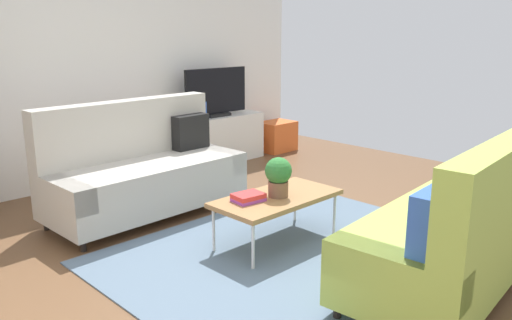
{
  "coord_description": "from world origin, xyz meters",
  "views": [
    {
      "loc": [
        -2.82,
        -2.84,
        1.77
      ],
      "look_at": [
        0.28,
        0.32,
        0.65
      ],
      "focal_mm": 36.24,
      "sensor_mm": 36.0,
      "label": 1
    }
  ],
  "objects_px": {
    "coffee_table": "(277,199)",
    "vase_0": "(178,115)",
    "storage_trunk": "(277,136)",
    "table_book_0": "(248,200)",
    "couch_beige": "(143,170)",
    "couch_green": "(458,230)",
    "vase_1": "(190,113)",
    "potted_plant": "(278,175)",
    "tv": "(216,93)",
    "bottle_0": "(205,110)",
    "tv_console": "(216,139)"
  },
  "relations": [
    {
      "from": "tv",
      "to": "vase_0",
      "type": "height_order",
      "value": "tv"
    },
    {
      "from": "couch_beige",
      "to": "couch_green",
      "type": "height_order",
      "value": "same"
    },
    {
      "from": "couch_green",
      "to": "vase_1",
      "type": "xyz_separation_m",
      "value": [
        0.76,
        3.96,
        0.28
      ]
    },
    {
      "from": "potted_plant",
      "to": "tv_console",
      "type": "bearing_deg",
      "value": 60.23
    },
    {
      "from": "couch_beige",
      "to": "tv_console",
      "type": "relative_size",
      "value": 1.37
    },
    {
      "from": "vase_0",
      "to": "bottle_0",
      "type": "xyz_separation_m",
      "value": [
        0.36,
        -0.09,
        0.04
      ]
    },
    {
      "from": "tv_console",
      "to": "vase_1",
      "type": "distance_m",
      "value": 0.56
    },
    {
      "from": "couch_beige",
      "to": "potted_plant",
      "type": "distance_m",
      "value": 1.49
    },
    {
      "from": "storage_trunk",
      "to": "table_book_0",
      "type": "bearing_deg",
      "value": -140.32
    },
    {
      "from": "tv_console",
      "to": "vase_0",
      "type": "height_order",
      "value": "vase_0"
    },
    {
      "from": "couch_green",
      "to": "coffee_table",
      "type": "bearing_deg",
      "value": 96.4
    },
    {
      "from": "storage_trunk",
      "to": "potted_plant",
      "type": "distance_m",
      "value": 3.51
    },
    {
      "from": "couch_green",
      "to": "couch_beige",
      "type": "bearing_deg",
      "value": 98.24
    },
    {
      "from": "storage_trunk",
      "to": "bottle_0",
      "type": "relative_size",
      "value": 2.39
    },
    {
      "from": "coffee_table",
      "to": "bottle_0",
      "type": "xyz_separation_m",
      "value": [
        1.22,
        2.45,
        0.36
      ]
    },
    {
      "from": "tv",
      "to": "potted_plant",
      "type": "xyz_separation_m",
      "value": [
        -1.43,
        -2.48,
        -0.35
      ]
    },
    {
      "from": "tv",
      "to": "bottle_0",
      "type": "xyz_separation_m",
      "value": [
        -0.22,
        -0.02,
        -0.2
      ]
    },
    {
      "from": "couch_beige",
      "to": "storage_trunk",
      "type": "bearing_deg",
      "value": -163.13
    },
    {
      "from": "storage_trunk",
      "to": "vase_1",
      "type": "relative_size",
      "value": 3.2
    },
    {
      "from": "tv",
      "to": "potted_plant",
      "type": "distance_m",
      "value": 2.89
    },
    {
      "from": "coffee_table",
      "to": "tv",
      "type": "relative_size",
      "value": 1.1
    },
    {
      "from": "coffee_table",
      "to": "vase_0",
      "type": "distance_m",
      "value": 2.7
    },
    {
      "from": "couch_beige",
      "to": "vase_0",
      "type": "bearing_deg",
      "value": -139.49
    },
    {
      "from": "coffee_table",
      "to": "bottle_0",
      "type": "relative_size",
      "value": 5.05
    },
    {
      "from": "potted_plant",
      "to": "vase_0",
      "type": "bearing_deg",
      "value": 71.55
    },
    {
      "from": "storage_trunk",
      "to": "table_book_0",
      "type": "xyz_separation_m",
      "value": [
        -2.8,
        -2.32,
        0.21
      ]
    },
    {
      "from": "table_book_0",
      "to": "vase_0",
      "type": "distance_m",
      "value": 2.73
    },
    {
      "from": "coffee_table",
      "to": "vase_0",
      "type": "height_order",
      "value": "vase_0"
    },
    {
      "from": "tv",
      "to": "vase_1",
      "type": "distance_m",
      "value": 0.46
    },
    {
      "from": "coffee_table",
      "to": "vase_1",
      "type": "relative_size",
      "value": 6.78
    },
    {
      "from": "potted_plant",
      "to": "table_book_0",
      "type": "distance_m",
      "value": 0.32
    },
    {
      "from": "couch_green",
      "to": "potted_plant",
      "type": "xyz_separation_m",
      "value": [
        -0.29,
        1.41,
        0.16
      ]
    },
    {
      "from": "couch_green",
      "to": "table_book_0",
      "type": "distance_m",
      "value": 1.59
    },
    {
      "from": "couch_beige",
      "to": "vase_0",
      "type": "height_order",
      "value": "couch_beige"
    },
    {
      "from": "tv_console",
      "to": "vase_0",
      "type": "relative_size",
      "value": 10.1
    },
    {
      "from": "vase_1",
      "to": "table_book_0",
      "type": "bearing_deg",
      "value": -117.93
    },
    {
      "from": "vase_1",
      "to": "bottle_0",
      "type": "distance_m",
      "value": 0.2
    },
    {
      "from": "bottle_0",
      "to": "tv_console",
      "type": "bearing_deg",
      "value": 10.53
    },
    {
      "from": "vase_1",
      "to": "potted_plant",
      "type": "bearing_deg",
      "value": -112.26
    },
    {
      "from": "couch_beige",
      "to": "couch_green",
      "type": "xyz_separation_m",
      "value": [
        0.68,
        -2.84,
        0.0
      ]
    },
    {
      "from": "potted_plant",
      "to": "table_book_0",
      "type": "height_order",
      "value": "potted_plant"
    },
    {
      "from": "storage_trunk",
      "to": "bottle_0",
      "type": "xyz_separation_m",
      "value": [
        -1.32,
        0.06,
        0.53
      ]
    },
    {
      "from": "couch_green",
      "to": "storage_trunk",
      "type": "xyz_separation_m",
      "value": [
        2.24,
        3.81,
        -0.22
      ]
    },
    {
      "from": "couch_green",
      "to": "tv",
      "type": "xyz_separation_m",
      "value": [
        1.14,
        3.89,
        0.51
      ]
    },
    {
      "from": "coffee_table",
      "to": "vase_0",
      "type": "bearing_deg",
      "value": 71.38
    },
    {
      "from": "vase_0",
      "to": "bottle_0",
      "type": "relative_size",
      "value": 0.64
    },
    {
      "from": "tv",
      "to": "table_book_0",
      "type": "relative_size",
      "value": 4.17
    },
    {
      "from": "potted_plant",
      "to": "tv",
      "type": "bearing_deg",
      "value": 60.03
    },
    {
      "from": "tv",
      "to": "bottle_0",
      "type": "bearing_deg",
      "value": -174.69
    },
    {
      "from": "couch_green",
      "to": "coffee_table",
      "type": "height_order",
      "value": "couch_green"
    }
  ]
}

